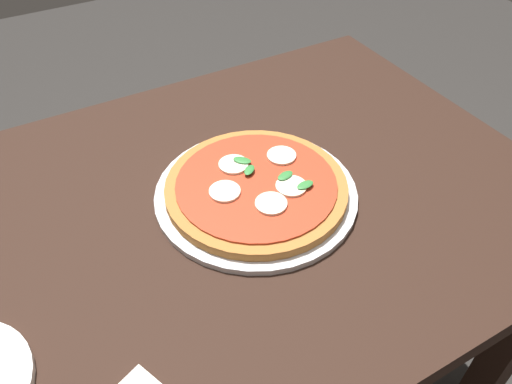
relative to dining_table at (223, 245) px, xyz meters
The scene contains 3 objects.
dining_table is the anchor object (origin of this frame).
serving_tray 0.14m from the dining_table, 168.67° to the left, with size 0.38×0.38×0.01m, color silver.
pizza 0.15m from the dining_table, 168.20° to the left, with size 0.34×0.34×0.03m.
Camera 1 is at (0.27, 0.61, 1.41)m, focal length 35.35 mm.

